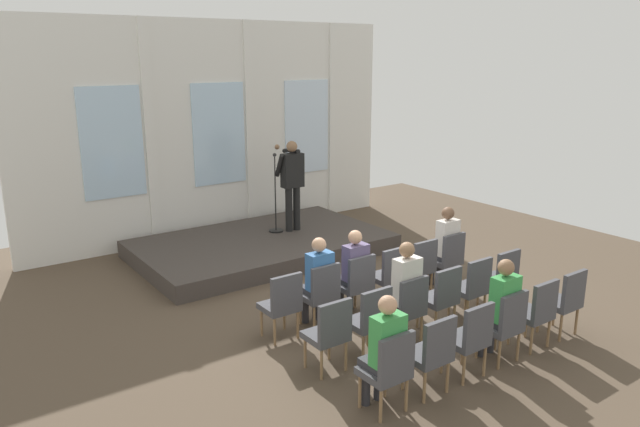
% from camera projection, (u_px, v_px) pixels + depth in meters
% --- Properties ---
extents(ground_plane, '(13.26, 13.26, 0.00)m').
position_uv_depth(ground_plane, '(379.00, 314.00, 8.81)').
color(ground_plane, brown).
extents(rear_partition, '(8.11, 0.14, 4.36)m').
position_uv_depth(rear_partition, '(219.00, 131.00, 12.28)').
color(rear_partition, silver).
rests_on(rear_partition, ground).
extents(stage_platform, '(4.60, 2.79, 0.32)m').
position_uv_depth(stage_platform, '(262.00, 246.00, 11.45)').
color(stage_platform, '#3F3833').
rests_on(stage_platform, ground).
extents(speaker, '(0.51, 0.69, 1.77)m').
position_uv_depth(speaker, '(292.00, 179.00, 11.65)').
color(speaker, black).
rests_on(speaker, stage_platform).
extents(mic_stand, '(0.28, 0.28, 1.55)m').
position_uv_depth(mic_stand, '(276.00, 215.00, 11.74)').
color(mic_stand, black).
rests_on(mic_stand, stage_platform).
extents(chair_r0_c0, '(0.46, 0.44, 0.94)m').
position_uv_depth(chair_r0_c0, '(282.00, 302.00, 7.91)').
color(chair_r0_c0, olive).
rests_on(chair_r0_c0, ground).
extents(chair_r0_c1, '(0.46, 0.44, 0.94)m').
position_uv_depth(chair_r0_c1, '(321.00, 291.00, 8.26)').
color(chair_r0_c1, olive).
rests_on(chair_r0_c1, ground).
extents(audience_r0_c1, '(0.36, 0.39, 1.30)m').
position_uv_depth(audience_r0_c1, '(318.00, 277.00, 8.28)').
color(audience_r0_c1, '#2D2D33').
rests_on(audience_r0_c1, ground).
extents(chair_r0_c2, '(0.46, 0.44, 0.94)m').
position_uv_depth(chair_r0_c2, '(357.00, 282.00, 8.62)').
color(chair_r0_c2, olive).
rests_on(chair_r0_c2, ground).
extents(audience_r0_c2, '(0.36, 0.39, 1.29)m').
position_uv_depth(audience_r0_c2, '(353.00, 268.00, 8.63)').
color(audience_r0_c2, '#2D2D33').
rests_on(audience_r0_c2, ground).
extents(chair_r0_c3, '(0.46, 0.44, 0.94)m').
position_uv_depth(chair_r0_c3, '(389.00, 273.00, 8.97)').
color(chair_r0_c3, olive).
rests_on(chair_r0_c3, ground).
extents(chair_r0_c4, '(0.46, 0.44, 0.94)m').
position_uv_depth(chair_r0_c4, '(420.00, 264.00, 9.32)').
color(chair_r0_c4, olive).
rests_on(chair_r0_c4, ground).
extents(chair_r0_c5, '(0.46, 0.44, 0.94)m').
position_uv_depth(chair_r0_c5, '(448.00, 257.00, 9.67)').
color(chair_r0_c5, olive).
rests_on(chair_r0_c5, ground).
extents(audience_r0_c5, '(0.36, 0.39, 1.35)m').
position_uv_depth(audience_r0_c5, '(445.00, 243.00, 9.68)').
color(audience_r0_c5, '#2D2D33').
rests_on(audience_r0_c5, ground).
extents(chair_r1_c0, '(0.46, 0.44, 0.94)m').
position_uv_depth(chair_r1_c0, '(329.00, 331.00, 7.09)').
color(chair_r1_c0, olive).
rests_on(chair_r1_c0, ground).
extents(chair_r1_c1, '(0.46, 0.44, 0.94)m').
position_uv_depth(chair_r1_c1, '(370.00, 318.00, 7.44)').
color(chair_r1_c1, olive).
rests_on(chair_r1_c1, ground).
extents(chair_r1_c2, '(0.46, 0.44, 0.94)m').
position_uv_depth(chair_r1_c2, '(407.00, 306.00, 7.79)').
color(chair_r1_c2, olive).
rests_on(chair_r1_c2, ground).
extents(audience_r1_c2, '(0.36, 0.39, 1.39)m').
position_uv_depth(audience_r1_c2, '(404.00, 287.00, 7.79)').
color(audience_r1_c2, '#2D2D33').
rests_on(audience_r1_c2, ground).
extents(chair_r1_c3, '(0.46, 0.44, 0.94)m').
position_uv_depth(chair_r1_c3, '(441.00, 295.00, 8.15)').
color(chair_r1_c3, olive).
rests_on(chair_r1_c3, ground).
extents(chair_r1_c4, '(0.46, 0.44, 0.94)m').
position_uv_depth(chair_r1_c4, '(472.00, 285.00, 8.50)').
color(chair_r1_c4, olive).
rests_on(chair_r1_c4, ground).
extents(chair_r1_c5, '(0.46, 0.44, 0.94)m').
position_uv_depth(chair_r1_c5, '(501.00, 276.00, 8.85)').
color(chair_r1_c5, olive).
rests_on(chair_r1_c5, ground).
extents(chair_r2_c0, '(0.46, 0.44, 0.94)m').
position_uv_depth(chair_r2_c0, '(389.00, 367.00, 6.26)').
color(chair_r2_c0, olive).
rests_on(chair_r2_c0, ground).
extents(audience_r2_c0, '(0.36, 0.39, 1.32)m').
position_uv_depth(audience_r2_c0, '(384.00, 347.00, 6.28)').
color(audience_r2_c0, '#2D2D33').
rests_on(audience_r2_c0, ground).
extents(chair_r2_c1, '(0.46, 0.44, 0.94)m').
position_uv_depth(chair_r2_c1, '(432.00, 351.00, 6.62)').
color(chair_r2_c1, olive).
rests_on(chair_r2_c1, ground).
extents(chair_r2_c2, '(0.46, 0.44, 0.94)m').
position_uv_depth(chair_r2_c2, '(470.00, 336.00, 6.97)').
color(chair_r2_c2, olive).
rests_on(chair_r2_c2, ground).
extents(chair_r2_c3, '(0.46, 0.44, 0.94)m').
position_uv_depth(chair_r2_c3, '(505.00, 322.00, 7.32)').
color(chair_r2_c3, olive).
rests_on(chair_r2_c3, ground).
extents(audience_r2_c3, '(0.36, 0.39, 1.33)m').
position_uv_depth(audience_r2_c3, '(501.00, 304.00, 7.33)').
color(audience_r2_c3, '#2D2D33').
rests_on(audience_r2_c3, ground).
extents(chair_r2_c4, '(0.46, 0.44, 0.94)m').
position_uv_depth(chair_r2_c4, '(536.00, 310.00, 7.67)').
color(chair_r2_c4, olive).
rests_on(chair_r2_c4, ground).
extents(chair_r2_c5, '(0.46, 0.44, 0.94)m').
position_uv_depth(chair_r2_c5, '(565.00, 298.00, 8.03)').
color(chair_r2_c5, olive).
rests_on(chair_r2_c5, ground).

